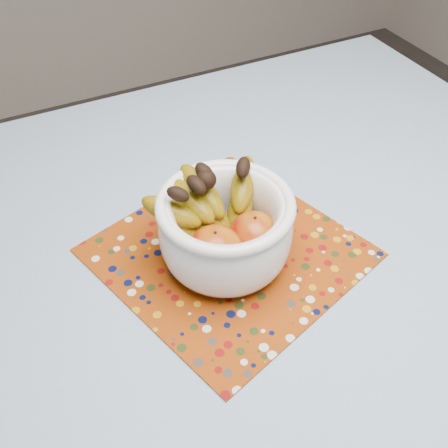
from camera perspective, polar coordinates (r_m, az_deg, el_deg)
name	(u,v)px	position (r m, az deg, el deg)	size (l,w,h in m)	color
table	(297,287)	(0.99, 7.90, -6.81)	(1.20, 1.20, 0.75)	olive
tablecloth	(301,257)	(0.93, 8.39, -3.63)	(1.32, 1.32, 0.01)	slate
placemat	(229,252)	(0.92, 0.50, -3.10)	(0.39, 0.39, 0.00)	#7E2F06
fruit_bowl	(219,221)	(0.85, -0.56, 0.29)	(0.28, 0.24, 0.18)	white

